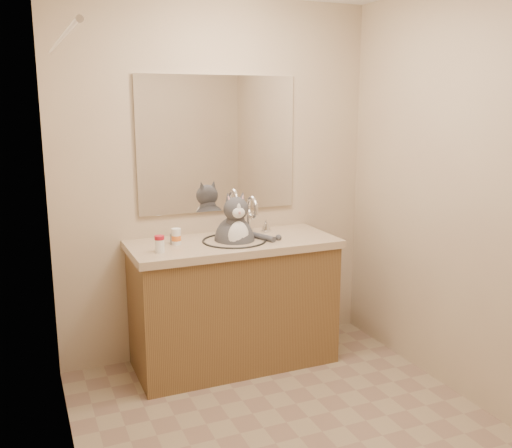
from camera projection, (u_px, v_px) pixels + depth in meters
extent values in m
cube|color=gray|center=(299.00, 438.00, 3.00)|extent=(2.20, 2.50, 0.01)
cube|color=tan|center=(218.00, 181.00, 3.87)|extent=(2.20, 0.01, 2.40)
cube|color=tan|center=(510.00, 292.00, 1.62)|extent=(2.20, 0.01, 2.40)
cube|color=tan|center=(63.00, 234.00, 2.32)|extent=(0.01, 2.50, 2.40)
cube|color=tan|center=(480.00, 199.00, 3.17)|extent=(0.01, 2.50, 2.40)
cube|color=brown|center=(234.00, 306.00, 3.78)|extent=(1.30, 0.55, 0.80)
cube|color=tan|center=(233.00, 244.00, 3.69)|extent=(1.34, 0.59, 0.05)
torus|color=black|center=(234.00, 241.00, 3.67)|extent=(0.42, 0.42, 0.02)
ellipsoid|color=white|center=(234.00, 252.00, 3.68)|extent=(0.40, 0.40, 0.15)
cylinder|color=silver|center=(249.00, 219.00, 3.86)|extent=(0.03, 0.03, 0.18)
torus|color=silver|center=(252.00, 207.00, 3.79)|extent=(0.03, 0.16, 0.16)
cone|color=silver|center=(266.00, 225.00, 3.93)|extent=(0.06, 0.06, 0.08)
cube|color=white|center=(218.00, 144.00, 3.80)|extent=(1.10, 0.02, 0.90)
cube|color=#C7B296|center=(77.00, 273.00, 2.47)|extent=(0.01, 1.20, 1.90)
cylinder|color=silver|center=(61.00, 40.00, 2.27)|extent=(0.02, 1.30, 0.02)
ellipsoid|color=#424247|center=(234.00, 243.00, 3.70)|extent=(0.29, 0.31, 0.35)
ellipsoid|color=white|center=(238.00, 239.00, 3.60)|extent=(0.15, 0.09, 0.22)
ellipsoid|color=#424247|center=(236.00, 209.00, 3.62)|extent=(0.17, 0.15, 0.15)
ellipsoid|color=white|center=(239.00, 213.00, 3.56)|extent=(0.09, 0.05, 0.07)
sphere|color=#D88C8C|center=(240.00, 213.00, 3.54)|extent=(0.02, 0.02, 0.02)
cone|color=#424247|center=(228.00, 198.00, 3.60)|extent=(0.07, 0.06, 0.08)
cone|color=#424247|center=(242.00, 197.00, 3.63)|extent=(0.07, 0.06, 0.08)
cylinder|color=#424247|center=(261.00, 237.00, 3.71)|extent=(0.12, 0.23, 0.04)
cylinder|color=white|center=(160.00, 246.00, 3.38)|extent=(0.06, 0.06, 0.08)
cylinder|color=#AB1223|center=(159.00, 238.00, 3.37)|extent=(0.07, 0.07, 0.02)
cylinder|color=white|center=(176.00, 238.00, 3.57)|extent=(0.07, 0.07, 0.08)
cylinder|color=orange|center=(176.00, 238.00, 3.57)|extent=(0.07, 0.07, 0.03)
cylinder|color=white|center=(176.00, 230.00, 3.56)|extent=(0.08, 0.08, 0.02)
cylinder|color=gray|center=(173.00, 239.00, 3.59)|extent=(0.05, 0.05, 0.06)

